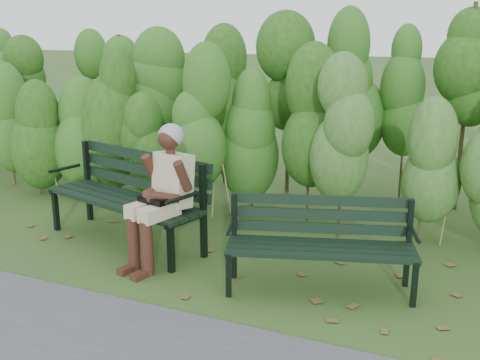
% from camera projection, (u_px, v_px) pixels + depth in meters
% --- Properties ---
extents(ground, '(80.00, 80.00, 0.00)m').
position_uv_depth(ground, '(225.00, 266.00, 5.25)').
color(ground, '#354A22').
extents(hedge_band, '(11.04, 1.67, 2.42)m').
position_uv_depth(hedge_band, '(292.00, 107.00, 6.57)').
color(hedge_band, '#47381E').
rests_on(hedge_band, ground).
extents(leaf_litter, '(6.00, 2.24, 0.01)m').
position_uv_depth(leaf_litter, '(254.00, 281.00, 4.94)').
color(leaf_litter, brown).
rests_on(leaf_litter, ground).
extents(bench_left, '(1.95, 1.06, 0.93)m').
position_uv_depth(bench_left, '(131.00, 190.00, 5.76)').
color(bench_left, black).
rests_on(bench_left, ground).
extents(bench_right, '(1.64, 0.94, 0.78)m').
position_uv_depth(bench_right, '(320.00, 237.00, 4.72)').
color(bench_right, black).
rests_on(bench_right, ground).
extents(seated_woman, '(0.54, 0.80, 1.32)m').
position_uv_depth(seated_woman, '(163.00, 186.00, 5.16)').
color(seated_woman, beige).
rests_on(seated_woman, ground).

